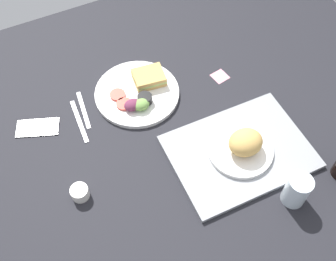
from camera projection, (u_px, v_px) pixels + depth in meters
ground_plane at (169, 131)px, 141.37cm from camera, size 190.00×150.00×3.00cm
serving_tray at (239, 152)px, 133.95cm from camera, size 45.81×34.12×1.60cm
bread_plate_near at (243, 145)px, 130.52cm from camera, size 21.59×21.59×9.08cm
plate_with_salad at (139, 92)px, 147.14cm from camera, size 30.67×30.67×5.40cm
drinking_glass at (297, 190)px, 120.70cm from camera, size 7.29×7.29×11.44cm
espresso_cup at (80, 193)px, 124.35cm from camera, size 5.60×5.60×4.00cm
fork at (83, 110)px, 144.36cm from camera, size 3.35×17.05×0.50cm
knife at (79, 121)px, 141.60cm from camera, size 2.49×19.05×0.50cm
cell_phone at (37, 127)px, 139.91cm from camera, size 16.03×11.95×0.80cm
sticky_note at (220, 76)px, 153.42cm from camera, size 6.44×6.44×0.12cm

